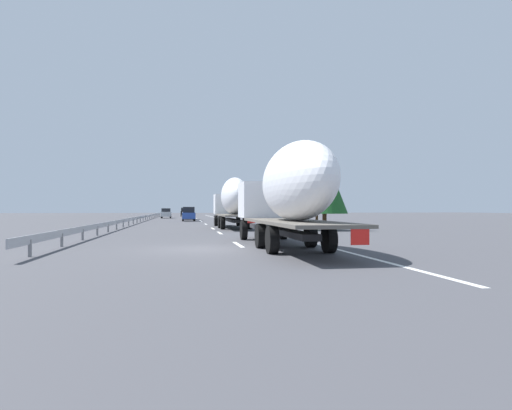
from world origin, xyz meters
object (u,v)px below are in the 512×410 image
(truck_lead, at_px, (233,200))
(car_silver_hatch, at_px, (166,213))
(road_sign, at_px, (243,203))
(car_white_van, at_px, (188,213))
(truck_trailing, at_px, (288,190))
(car_blue_sedan, at_px, (189,214))
(car_black_suv, at_px, (185,212))

(truck_lead, height_order, car_silver_hatch, truck_lead)
(road_sign, bearing_deg, car_white_van, 21.46)
(truck_trailing, relative_size, road_sign, 4.10)
(truck_trailing, xyz_separation_m, car_blue_sedan, (42.96, 3.47, -1.48))
(truck_trailing, distance_m, car_white_van, 52.28)
(car_blue_sedan, bearing_deg, car_silver_hatch, 10.81)
(truck_trailing, height_order, car_blue_sedan, truck_trailing)
(car_blue_sedan, bearing_deg, road_sign, -138.64)
(truck_lead, relative_size, car_blue_sedan, 2.84)
(car_silver_hatch, height_order, car_blue_sedan, car_blue_sedan)
(truck_lead, height_order, road_sign, truck_lead)
(car_black_suv, distance_m, car_white_van, 30.08)
(car_white_van, bearing_deg, road_sign, -158.54)
(truck_lead, xyz_separation_m, car_white_van, (32.01, 3.44, -1.48))
(car_black_suv, bearing_deg, car_silver_hatch, 170.29)
(car_silver_hatch, bearing_deg, truck_lead, -170.37)
(truck_trailing, distance_m, car_silver_hatch, 62.80)
(car_blue_sedan, bearing_deg, truck_trailing, -175.39)
(car_white_van, xyz_separation_m, road_sign, (-16.64, -6.54, 1.40))
(truck_lead, relative_size, car_white_van, 2.87)
(truck_lead, height_order, car_black_suv, truck_lead)
(car_black_suv, bearing_deg, truck_trailing, -177.37)
(car_black_suv, relative_size, car_blue_sedan, 0.90)
(car_blue_sedan, bearing_deg, car_white_van, -0.14)
(car_silver_hatch, distance_m, car_white_van, 10.88)
(car_black_suv, distance_m, car_blue_sedan, 39.26)
(truck_lead, distance_m, car_white_van, 32.23)
(truck_trailing, bearing_deg, truck_lead, -0.00)
(car_silver_hatch, bearing_deg, car_black_suv, -9.71)
(truck_lead, xyz_separation_m, car_black_suv, (62.08, 3.77, -1.47))
(truck_lead, distance_m, road_sign, 15.68)
(car_black_suv, height_order, road_sign, road_sign)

